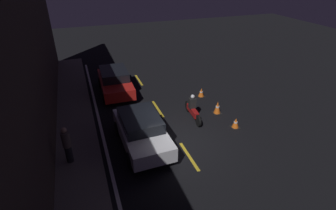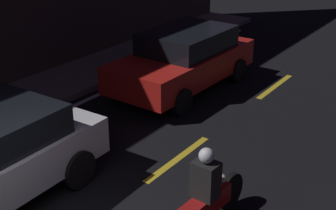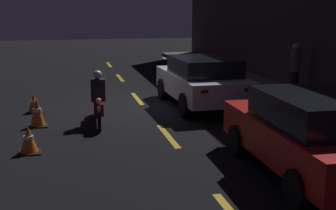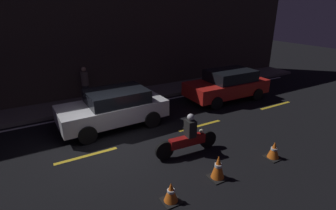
{
  "view_description": "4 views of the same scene",
  "coord_description": "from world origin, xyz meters",
  "px_view_note": "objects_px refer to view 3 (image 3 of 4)",
  "views": [
    {
      "loc": [
        -9.15,
        3.91,
        7.45
      ],
      "look_at": [
        1.88,
        -0.05,
        1.07
      ],
      "focal_mm": 28.0,
      "sensor_mm": 36.0,
      "label": 1
    },
    {
      "loc": [
        -2.81,
        -4.21,
        4.44
      ],
      "look_at": [
        3.61,
        0.31,
        0.98
      ],
      "focal_mm": 50.0,
      "sensor_mm": 36.0,
      "label": 2
    },
    {
      "loc": [
        13.69,
        -2.32,
        2.99
      ],
      "look_at": [
        4.07,
        -0.13,
        0.86
      ],
      "focal_mm": 50.0,
      "sensor_mm": 36.0,
      "label": 3
    },
    {
      "loc": [
        -2.35,
        -7.6,
        4.55
      ],
      "look_at": [
        1.95,
        -0.12,
        1.23
      ],
      "focal_mm": 28.0,
      "sensor_mm": 36.0,
      "label": 4
    }
  ],
  "objects_px": {
    "taxi_red": "(312,133)",
    "traffic_cone_near": "(34,103)",
    "motorcycle": "(98,102)",
    "traffic_cone_mid": "(37,112)",
    "sedan_white": "(202,80)",
    "pedestrian": "(295,69)",
    "traffic_cone_far": "(29,140)"
  },
  "relations": [
    {
      "from": "motorcycle",
      "to": "pedestrian",
      "type": "distance_m",
      "value": 6.57
    },
    {
      "from": "sedan_white",
      "to": "taxi_red",
      "type": "relative_size",
      "value": 0.98
    },
    {
      "from": "traffic_cone_near",
      "to": "traffic_cone_far",
      "type": "distance_m",
      "value": 3.8
    },
    {
      "from": "sedan_white",
      "to": "traffic_cone_far",
      "type": "relative_size",
      "value": 7.23
    },
    {
      "from": "sedan_white",
      "to": "traffic_cone_far",
      "type": "xyz_separation_m",
      "value": [
        3.54,
        -4.78,
        -0.51
      ]
    },
    {
      "from": "sedan_white",
      "to": "pedestrian",
      "type": "relative_size",
      "value": 2.5
    },
    {
      "from": "taxi_red",
      "to": "traffic_cone_mid",
      "type": "bearing_deg",
      "value": 47.57
    },
    {
      "from": "motorcycle",
      "to": "traffic_cone_far",
      "type": "xyz_separation_m",
      "value": [
        2.19,
        -1.6,
        -0.28
      ]
    },
    {
      "from": "sedan_white",
      "to": "traffic_cone_mid",
      "type": "xyz_separation_m",
      "value": [
        1.35,
        -4.7,
        -0.44
      ]
    },
    {
      "from": "taxi_red",
      "to": "traffic_cone_far",
      "type": "bearing_deg",
      "value": 64.78
    },
    {
      "from": "traffic_cone_far",
      "to": "pedestrian",
      "type": "distance_m",
      "value": 8.86
    },
    {
      "from": "traffic_cone_mid",
      "to": "pedestrian",
      "type": "xyz_separation_m",
      "value": [
        -1.67,
        7.86,
        0.64
      ]
    },
    {
      "from": "sedan_white",
      "to": "traffic_cone_near",
      "type": "height_order",
      "value": "sedan_white"
    },
    {
      "from": "taxi_red",
      "to": "pedestrian",
      "type": "relative_size",
      "value": 2.55
    },
    {
      "from": "taxi_red",
      "to": "traffic_cone_far",
      "type": "height_order",
      "value": "taxi_red"
    },
    {
      "from": "traffic_cone_near",
      "to": "pedestrian",
      "type": "distance_m",
      "value": 8.05
    },
    {
      "from": "motorcycle",
      "to": "traffic_cone_far",
      "type": "bearing_deg",
      "value": -32.6
    },
    {
      "from": "motorcycle",
      "to": "pedestrian",
      "type": "relative_size",
      "value": 1.35
    },
    {
      "from": "taxi_red",
      "to": "traffic_cone_near",
      "type": "distance_m",
      "value": 8.05
    },
    {
      "from": "motorcycle",
      "to": "traffic_cone_near",
      "type": "height_order",
      "value": "motorcycle"
    },
    {
      "from": "sedan_white",
      "to": "traffic_cone_near",
      "type": "xyz_separation_m",
      "value": [
        -0.26,
        -4.86,
        -0.52
      ]
    },
    {
      "from": "traffic_cone_mid",
      "to": "pedestrian",
      "type": "height_order",
      "value": "pedestrian"
    },
    {
      "from": "motorcycle",
      "to": "traffic_cone_near",
      "type": "xyz_separation_m",
      "value": [
        -1.6,
        -1.68,
        -0.29
      ]
    },
    {
      "from": "taxi_red",
      "to": "pedestrian",
      "type": "bearing_deg",
      "value": -24.0
    },
    {
      "from": "taxi_red",
      "to": "traffic_cone_near",
      "type": "relative_size",
      "value": 7.62
    },
    {
      "from": "traffic_cone_near",
      "to": "pedestrian",
      "type": "height_order",
      "value": "pedestrian"
    },
    {
      "from": "motorcycle",
      "to": "traffic_cone_mid",
      "type": "distance_m",
      "value": 1.53
    },
    {
      "from": "traffic_cone_near",
      "to": "traffic_cone_mid",
      "type": "relative_size",
      "value": 0.77
    },
    {
      "from": "traffic_cone_near",
      "to": "traffic_cone_mid",
      "type": "height_order",
      "value": "traffic_cone_mid"
    },
    {
      "from": "taxi_red",
      "to": "traffic_cone_near",
      "type": "xyz_separation_m",
      "value": [
        -6.26,
        -5.04,
        -0.52
      ]
    },
    {
      "from": "sedan_white",
      "to": "traffic_cone_far",
      "type": "distance_m",
      "value": 5.96
    },
    {
      "from": "pedestrian",
      "to": "taxi_red",
      "type": "bearing_deg",
      "value": -25.25
    }
  ]
}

